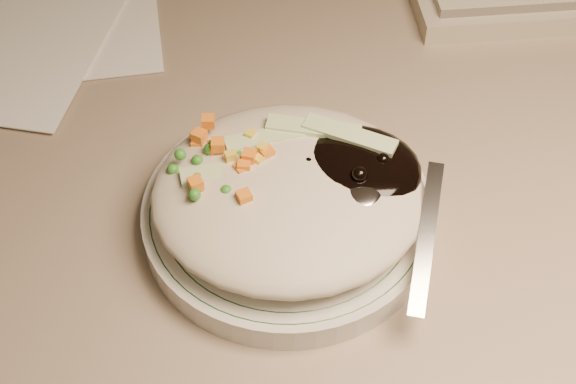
{
  "coord_description": "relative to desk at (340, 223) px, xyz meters",
  "views": [
    {
      "loc": [
        -0.08,
        0.85,
        1.2
      ],
      "look_at": [
        -0.06,
        1.22,
        0.78
      ],
      "focal_mm": 50.0,
      "sensor_mm": 36.0,
      "label": 1
    }
  ],
  "objects": [
    {
      "name": "meal",
      "position": [
        -0.06,
        -0.16,
        0.24
      ],
      "size": [
        0.21,
        0.19,
        0.05
      ],
      "color": "beige",
      "rests_on": "plate"
    },
    {
      "name": "desk",
      "position": [
        0.0,
        0.0,
        0.0
      ],
      "size": [
        1.4,
        0.7,
        0.74
      ],
      "color": "gray",
      "rests_on": "ground"
    },
    {
      "name": "plate_rim",
      "position": [
        -0.06,
        -0.16,
        0.22
      ],
      "size": [
        0.2,
        0.2,
        0.0
      ],
      "color": "#144723",
      "rests_on": "plate"
    },
    {
      "name": "plate",
      "position": [
        -0.06,
        -0.16,
        0.21
      ],
      "size": [
        0.21,
        0.21,
        0.02
      ],
      "primitive_type": "cylinder",
      "color": "silver",
      "rests_on": "desk"
    }
  ]
}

